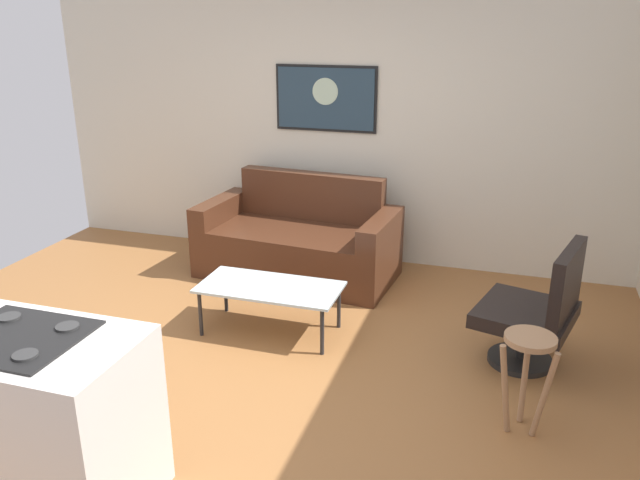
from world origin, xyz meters
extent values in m
cube|color=#935F33|center=(0.00, 0.00, -0.02)|extent=(6.40, 6.40, 0.04)
cube|color=beige|center=(0.00, 2.42, 1.40)|extent=(6.40, 0.05, 2.80)
cube|color=#472617|center=(-0.41, 1.77, 0.23)|extent=(1.50, 0.99, 0.46)
cube|color=#472617|center=(-0.38, 2.12, 0.68)|extent=(1.44, 0.28, 0.45)
cube|color=#472617|center=(-1.22, 1.84, 0.33)|extent=(0.25, 0.88, 0.66)
cube|color=#472617|center=(0.39, 1.70, 0.33)|extent=(0.25, 0.88, 0.66)
cube|color=silver|center=(-0.24, 0.64, 0.37)|extent=(1.08, 0.53, 0.02)
cylinder|color=#232326|center=(-0.72, 0.42, 0.18)|extent=(0.03, 0.03, 0.36)
cylinder|color=#232326|center=(0.25, 0.42, 0.18)|extent=(0.03, 0.03, 0.36)
cylinder|color=#232326|center=(-0.72, 0.86, 0.18)|extent=(0.03, 0.03, 0.36)
cylinder|color=#232326|center=(0.25, 0.86, 0.18)|extent=(0.03, 0.03, 0.36)
cylinder|color=black|center=(1.62, 0.73, 0.02)|extent=(0.45, 0.45, 0.04)
cylinder|color=black|center=(1.62, 0.73, 0.21)|extent=(0.06, 0.06, 0.35)
cube|color=black|center=(1.62, 0.73, 0.38)|extent=(0.76, 0.77, 0.10)
cube|color=black|center=(1.85, 0.67, 0.66)|extent=(0.24, 0.64, 0.48)
cylinder|color=#9D7350|center=(1.63, -0.07, 0.60)|extent=(0.29, 0.29, 0.03)
cylinder|color=#9D7350|center=(1.63, 0.06, 0.29)|extent=(0.04, 0.12, 0.58)
cylinder|color=#9D7350|center=(1.52, -0.13, 0.29)|extent=(0.12, 0.09, 0.58)
cylinder|color=#9D7350|center=(1.74, -0.13, 0.29)|extent=(0.12, 0.09, 0.58)
cube|color=black|center=(-0.68, -1.37, 0.91)|extent=(0.60, 0.52, 0.01)
cylinder|color=#2D2D2D|center=(-0.51, -1.51, 0.92)|extent=(0.11, 0.11, 0.01)
cylinder|color=#2D2D2D|center=(-0.85, -1.23, 0.92)|extent=(0.11, 0.11, 0.01)
cylinder|color=#2D2D2D|center=(-0.51, -1.23, 0.92)|extent=(0.11, 0.11, 0.01)
cube|color=black|center=(-0.33, 2.39, 1.57)|extent=(0.99, 0.01, 0.62)
cube|color=#273C4C|center=(-0.33, 2.38, 1.57)|extent=(0.94, 0.02, 0.57)
cylinder|color=#B1CBAF|center=(-0.33, 2.37, 1.64)|extent=(0.25, 0.01, 0.25)
camera|label=1|loc=(1.45, -3.45, 2.33)|focal=35.60mm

